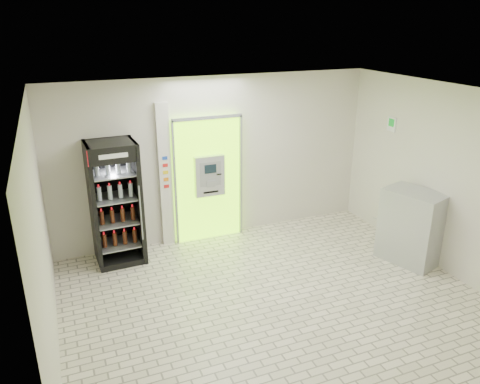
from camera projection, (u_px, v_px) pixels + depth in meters
ground at (274, 300)px, 6.93m from camera, size 6.00×6.00×0.00m
room_shell at (278, 183)px, 6.28m from camera, size 6.00×6.00×6.00m
atm_assembly at (208, 178)px, 8.54m from camera, size 1.30×0.24×2.33m
pillar at (165, 176)px, 8.25m from camera, size 0.22×0.11×2.60m
beverage_cooler at (116, 205)px, 7.77m from camera, size 0.81×0.76×2.09m
steel_cabinet at (412, 227)px, 7.87m from camera, size 0.92×1.10×1.26m
exit_sign at (392, 124)px, 8.45m from camera, size 0.02×0.22×0.26m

